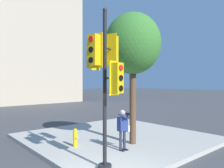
# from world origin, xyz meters

# --- Properties ---
(sidewalk_corner) EXTENTS (8.00, 8.00, 0.17)m
(sidewalk_corner) POSITION_xyz_m (3.50, 3.50, 0.08)
(sidewalk_corner) COLOR #ADA89E
(sidewalk_corner) RESTS_ON ground_plane
(traffic_signal_pole) EXTENTS (1.29, 1.30, 4.97)m
(traffic_signal_pole) POSITION_xyz_m (0.48, 0.68, 3.26)
(traffic_signal_pole) COLOR black
(traffic_signal_pole) RESTS_ON sidewalk_corner
(person_photographer) EXTENTS (0.58, 0.54, 1.59)m
(person_photographer) POSITION_xyz_m (2.18, 1.62, 1.12)
(person_photographer) COLOR black
(person_photographer) RESTS_ON sidewalk_corner
(street_tree) EXTENTS (2.43, 2.43, 5.70)m
(street_tree) POSITION_xyz_m (3.15, 2.03, 4.49)
(street_tree) COLOR brown
(street_tree) RESTS_ON sidewalk_corner
(fire_hydrant) EXTENTS (0.18, 0.24, 0.76)m
(fire_hydrant) POSITION_xyz_m (0.99, 3.26, 0.54)
(fire_hydrant) COLOR yellow
(fire_hydrant) RESTS_ON sidewalk_corner
(building_right) EXTENTS (14.39, 9.38, 16.10)m
(building_right) POSITION_xyz_m (7.15, 27.76, 8.06)
(building_right) COLOR tan
(building_right) RESTS_ON ground_plane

